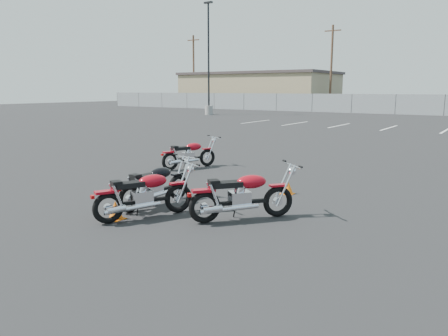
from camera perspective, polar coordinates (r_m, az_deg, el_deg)
The scene contains 13 objects.
ground at distance 8.78m, azimuth -3.27°, elevation -4.63°, with size 120.00×120.00×0.00m, color black.
motorcycle_front_red at distance 12.58m, azimuth -4.58°, elevation 1.78°, with size 1.02×1.78×0.89m.
motorcycle_second_black at distance 8.61m, azimuth -9.00°, elevation -2.22°, with size 0.71×1.85×0.90m.
motorcycle_third_red at distance 7.82m, azimuth -10.38°, elevation -3.43°, with size 1.17×1.85×0.94m.
motorcycle_rear_red at distance 7.57m, azimuth 2.36°, elevation -3.60°, with size 1.55×1.75×0.97m.
training_cone_near at distance 9.61m, azimuth 8.32°, elevation -2.46°, with size 0.26×0.26×0.31m.
training_cone_extra at distance 7.92m, azimuth -13.99°, elevation -5.36°, with size 0.27×0.27×0.33m.
light_pole_west at distance 39.17m, azimuth -2.01°, elevation 10.56°, with size 0.80×0.70×9.61m.
chainlink_fence at distance 42.11m, azimuth 26.85°, elevation 7.34°, with size 80.06×0.06×1.80m.
tan_building_west at distance 55.80m, azimuth 4.60°, elevation 10.14°, with size 18.40×10.40×4.30m.
utility_pole_a at distance 57.74m, azimuth -3.99°, elevation 12.66°, with size 1.80×0.24×9.00m.
utility_pole_b at distance 49.86m, azimuth 13.84°, elevation 12.78°, with size 1.80×0.24×9.00m.
parking_line_stripes at distance 27.93m, azimuth 17.76°, elevation 5.16°, with size 15.12×4.00×0.01m.
Camera 1 is at (5.10, -6.78, 2.26)m, focal length 35.00 mm.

